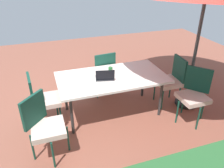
{
  "coord_description": "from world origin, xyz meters",
  "views": [
    {
      "loc": [
        1.14,
        3.37,
        2.54
      ],
      "look_at": [
        0.0,
        0.0,
        0.62
      ],
      "focal_mm": 35.76,
      "sensor_mm": 36.0,
      "label": 1
    }
  ],
  "objects": [
    {
      "name": "chair_northwest",
      "position": [
        -1.29,
        0.66,
        0.55
      ],
      "size": [
        0.59,
        0.58,
        0.98
      ],
      "rotation": [
        0.0,
        0.0,
        2.27
      ],
      "color": "beige",
      "rests_on": "ground_plane"
    },
    {
      "name": "chair_south",
      "position": [
        -0.04,
        -0.72,
        0.55
      ],
      "size": [
        0.47,
        0.48,
        0.98
      ],
      "rotation": [
        0.0,
        0.0,
        0.1
      ],
      "color": "beige",
      "rests_on": "ground_plane"
    },
    {
      "name": "chair_west",
      "position": [
        -1.21,
        0.05,
        0.55
      ],
      "size": [
        0.48,
        0.46,
        0.98
      ],
      "rotation": [
        0.0,
        0.0,
        1.5
      ],
      "color": "beige",
      "rests_on": "ground_plane"
    },
    {
      "name": "dining_table",
      "position": [
        0.0,
        0.0,
        0.72
      ],
      "size": [
        1.93,
        1.04,
        0.77
      ],
      "color": "white",
      "rests_on": "ground_plane"
    },
    {
      "name": "laptop",
      "position": [
        0.15,
        0.07,
        0.82
      ],
      "size": [
        0.37,
        0.31,
        0.21
      ],
      "rotation": [
        0.0,
        0.0,
        -0.22
      ],
      "color": "#2D2D33",
      "rests_on": "dining_table"
    },
    {
      "name": "cup",
      "position": [
        -0.04,
        -0.21,
        0.81
      ],
      "size": [
        0.08,
        0.08,
        0.08
      ],
      "primitive_type": "cylinder",
      "color": "#286B33",
      "rests_on": "dining_table"
    },
    {
      "name": "ground_plane",
      "position": [
        0.0,
        0.0,
        -0.01
      ],
      "size": [
        10.0,
        10.0,
        0.02
      ],
      "primitive_type": "cube",
      "color": "#935442"
    },
    {
      "name": "chair_northeast",
      "position": [
        1.25,
        0.71,
        0.55
      ],
      "size": [
        0.59,
        0.59,
        0.98
      ],
      "rotation": [
        0.0,
        0.0,
        3.97
      ],
      "color": "beige",
      "rests_on": "ground_plane"
    },
    {
      "name": "chair_east",
      "position": [
        1.24,
        -0.02,
        0.55
      ],
      "size": [
        0.48,
        0.47,
        0.98
      ],
      "rotation": [
        0.0,
        0.0,
        4.8
      ],
      "color": "beige",
      "rests_on": "ground_plane"
    }
  ]
}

